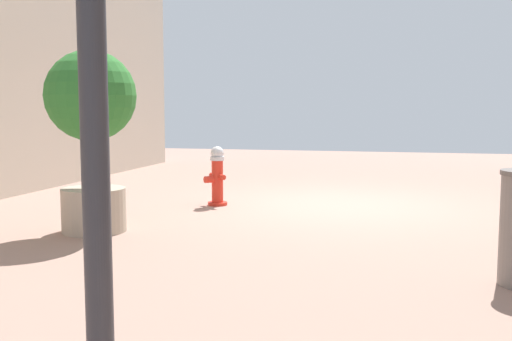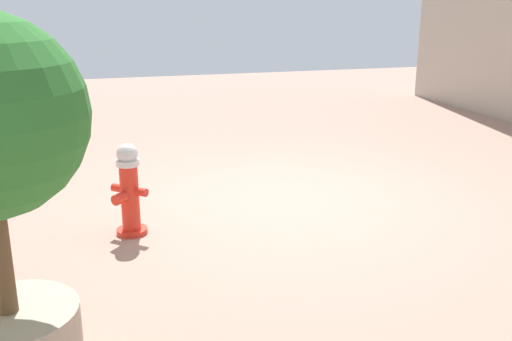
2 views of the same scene
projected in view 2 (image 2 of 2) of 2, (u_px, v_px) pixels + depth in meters
ground_plane at (292, 201)px, 6.65m from camera, size 23.40×23.40×0.00m
fire_hydrant at (129, 189)px, 5.60m from camera, size 0.36×0.36×0.92m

